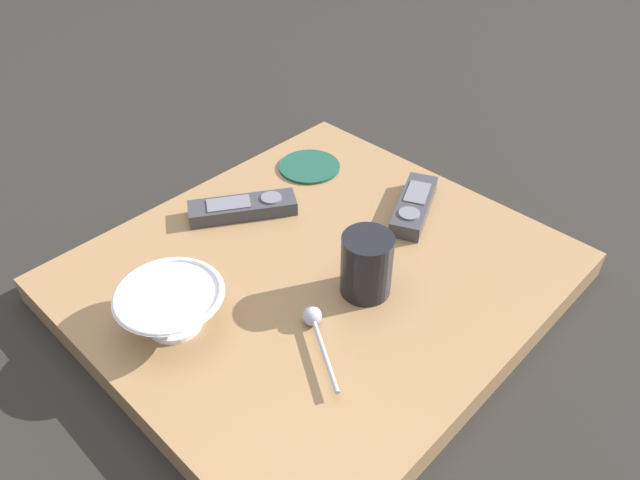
{
  "coord_description": "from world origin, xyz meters",
  "views": [
    {
      "loc": [
        0.46,
        -0.47,
        0.64
      ],
      "look_at": [
        -0.02,
        0.03,
        0.06
      ],
      "focal_mm": 33.74,
      "sensor_mm": 36.0,
      "label": 1
    }
  ],
  "objects_px": {
    "coffee_mug": "(367,265)",
    "teaspoon": "(314,323)",
    "tv_remote_near": "(414,206)",
    "drink_coaster": "(309,167)",
    "cereal_bowl": "(171,306)",
    "tv_remote_far": "(243,208)"
  },
  "relations": [
    {
      "from": "drink_coaster",
      "to": "tv_remote_far",
      "type": "bearing_deg",
      "value": -83.67
    },
    {
      "from": "teaspoon",
      "to": "drink_coaster",
      "type": "height_order",
      "value": "teaspoon"
    },
    {
      "from": "coffee_mug",
      "to": "tv_remote_far",
      "type": "xyz_separation_m",
      "value": [
        -0.26,
        -0.0,
        -0.03
      ]
    },
    {
      "from": "teaspoon",
      "to": "tv_remote_near",
      "type": "relative_size",
      "value": 0.76
    },
    {
      "from": "coffee_mug",
      "to": "tv_remote_near",
      "type": "distance_m",
      "value": 0.2
    },
    {
      "from": "cereal_bowl",
      "to": "coffee_mug",
      "type": "bearing_deg",
      "value": 58.58
    },
    {
      "from": "coffee_mug",
      "to": "teaspoon",
      "type": "distance_m",
      "value": 0.11
    },
    {
      "from": "teaspoon",
      "to": "tv_remote_near",
      "type": "height_order",
      "value": "tv_remote_near"
    },
    {
      "from": "tv_remote_near",
      "to": "teaspoon",
      "type": "bearing_deg",
      "value": -78.14
    },
    {
      "from": "teaspoon",
      "to": "drink_coaster",
      "type": "distance_m",
      "value": 0.39
    },
    {
      "from": "cereal_bowl",
      "to": "tv_remote_near",
      "type": "distance_m",
      "value": 0.42
    },
    {
      "from": "tv_remote_near",
      "to": "tv_remote_far",
      "type": "distance_m",
      "value": 0.28
    },
    {
      "from": "coffee_mug",
      "to": "tv_remote_near",
      "type": "relative_size",
      "value": 0.59
    },
    {
      "from": "teaspoon",
      "to": "tv_remote_far",
      "type": "bearing_deg",
      "value": 159.12
    },
    {
      "from": "coffee_mug",
      "to": "teaspoon",
      "type": "relative_size",
      "value": 0.77
    },
    {
      "from": "coffee_mug",
      "to": "drink_coaster",
      "type": "relative_size",
      "value": 0.85
    },
    {
      "from": "coffee_mug",
      "to": "drink_coaster",
      "type": "bearing_deg",
      "value": 148.73
    },
    {
      "from": "cereal_bowl",
      "to": "tv_remote_near",
      "type": "relative_size",
      "value": 0.89
    },
    {
      "from": "tv_remote_far",
      "to": "drink_coaster",
      "type": "distance_m",
      "value": 0.17
    },
    {
      "from": "cereal_bowl",
      "to": "drink_coaster",
      "type": "relative_size",
      "value": 1.29
    },
    {
      "from": "teaspoon",
      "to": "tv_remote_far",
      "type": "xyz_separation_m",
      "value": [
        -0.26,
        0.1,
        -0.0
      ]
    },
    {
      "from": "drink_coaster",
      "to": "tv_remote_near",
      "type": "bearing_deg",
      "value": 6.27
    }
  ]
}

